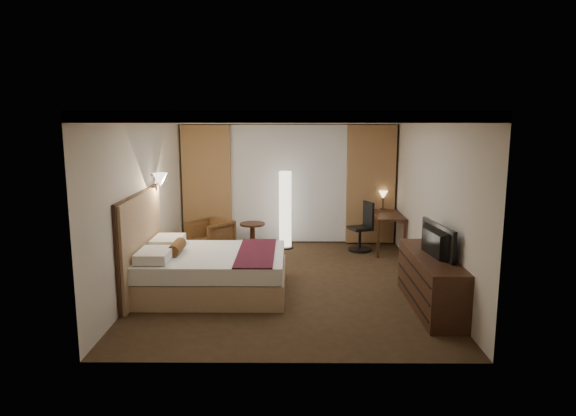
{
  "coord_description": "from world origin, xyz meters",
  "views": [
    {
      "loc": [
        0.06,
        -7.94,
        2.65
      ],
      "look_at": [
        0.0,
        0.4,
        1.15
      ],
      "focal_mm": 32.0,
      "sensor_mm": 36.0,
      "label": 1
    }
  ],
  "objects_px": {
    "side_table": "(253,237)",
    "floor_lamp": "(285,210)",
    "dresser": "(431,281)",
    "television": "(431,234)",
    "desk": "(386,232)",
    "bed": "(214,272)",
    "office_chair": "(360,226)",
    "armchair": "(210,235)"
  },
  "relations": [
    {
      "from": "side_table",
      "to": "floor_lamp",
      "type": "relative_size",
      "value": 0.35
    },
    {
      "from": "bed",
      "to": "armchair",
      "type": "bearing_deg",
      "value": 100.29
    },
    {
      "from": "armchair",
      "to": "office_chair",
      "type": "height_order",
      "value": "office_chair"
    },
    {
      "from": "floor_lamp",
      "to": "dresser",
      "type": "height_order",
      "value": "floor_lamp"
    },
    {
      "from": "floor_lamp",
      "to": "television",
      "type": "relative_size",
      "value": 1.52
    },
    {
      "from": "dresser",
      "to": "desk",
      "type": "bearing_deg",
      "value": 90.91
    },
    {
      "from": "dresser",
      "to": "television",
      "type": "height_order",
      "value": "television"
    },
    {
      "from": "floor_lamp",
      "to": "television",
      "type": "distance_m",
      "value": 3.87
    },
    {
      "from": "desk",
      "to": "television",
      "type": "relative_size",
      "value": 1.18
    },
    {
      "from": "bed",
      "to": "desk",
      "type": "bearing_deg",
      "value": 39.43
    },
    {
      "from": "floor_lamp",
      "to": "desk",
      "type": "height_order",
      "value": "floor_lamp"
    },
    {
      "from": "floor_lamp",
      "to": "desk",
      "type": "xyz_separation_m",
      "value": [
        2.02,
        -0.15,
        -0.41
      ]
    },
    {
      "from": "bed",
      "to": "side_table",
      "type": "relative_size",
      "value": 3.91
    },
    {
      "from": "bed",
      "to": "floor_lamp",
      "type": "xyz_separation_m",
      "value": [
        1.05,
        2.67,
        0.48
      ]
    },
    {
      "from": "bed",
      "to": "office_chair",
      "type": "height_order",
      "value": "office_chair"
    },
    {
      "from": "armchair",
      "to": "television",
      "type": "xyz_separation_m",
      "value": [
        3.49,
        -2.86,
        0.69
      ]
    },
    {
      "from": "armchair",
      "to": "television",
      "type": "height_order",
      "value": "television"
    },
    {
      "from": "floor_lamp",
      "to": "dresser",
      "type": "relative_size",
      "value": 0.81
    },
    {
      "from": "floor_lamp",
      "to": "side_table",
      "type": "bearing_deg",
      "value": -165.7
    },
    {
      "from": "office_chair",
      "to": "dresser",
      "type": "height_order",
      "value": "office_chair"
    },
    {
      "from": "dresser",
      "to": "floor_lamp",
      "type": "bearing_deg",
      "value": 122.2
    },
    {
      "from": "armchair",
      "to": "desk",
      "type": "xyz_separation_m",
      "value": [
        3.47,
        0.27,
        0.01
      ]
    },
    {
      "from": "dresser",
      "to": "television",
      "type": "xyz_separation_m",
      "value": [
        -0.03,
        0.0,
        0.68
      ]
    },
    {
      "from": "floor_lamp",
      "to": "office_chair",
      "type": "bearing_deg",
      "value": -7.7
    },
    {
      "from": "side_table",
      "to": "bed",
      "type": "bearing_deg",
      "value": -99.01
    },
    {
      "from": "floor_lamp",
      "to": "armchair",
      "type": "bearing_deg",
      "value": -163.82
    },
    {
      "from": "armchair",
      "to": "dresser",
      "type": "height_order",
      "value": "dresser"
    },
    {
      "from": "armchair",
      "to": "office_chair",
      "type": "xyz_separation_m",
      "value": [
        2.94,
        0.22,
        0.13
      ]
    },
    {
      "from": "side_table",
      "to": "armchair",
      "type": "bearing_deg",
      "value": -162.33
    },
    {
      "from": "armchair",
      "to": "bed",
      "type": "bearing_deg",
      "value": -39.19
    },
    {
      "from": "side_table",
      "to": "television",
      "type": "bearing_deg",
      "value": -49.23
    },
    {
      "from": "bed",
      "to": "desk",
      "type": "height_order",
      "value": "desk"
    },
    {
      "from": "armchair",
      "to": "side_table",
      "type": "relative_size",
      "value": 1.33
    },
    {
      "from": "armchair",
      "to": "office_chair",
      "type": "distance_m",
      "value": 2.96
    },
    {
      "from": "bed",
      "to": "armchair",
      "type": "distance_m",
      "value": 2.29
    },
    {
      "from": "floor_lamp",
      "to": "television",
      "type": "height_order",
      "value": "floor_lamp"
    },
    {
      "from": "side_table",
      "to": "desk",
      "type": "distance_m",
      "value": 2.67
    },
    {
      "from": "armchair",
      "to": "floor_lamp",
      "type": "bearing_deg",
      "value": 56.7
    },
    {
      "from": "television",
      "to": "desk",
      "type": "bearing_deg",
      "value": -7.21
    },
    {
      "from": "bed",
      "to": "office_chair",
      "type": "relative_size",
      "value": 2.18
    },
    {
      "from": "office_chair",
      "to": "dresser",
      "type": "relative_size",
      "value": 0.51
    },
    {
      "from": "bed",
      "to": "armchair",
      "type": "height_order",
      "value": "armchair"
    }
  ]
}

